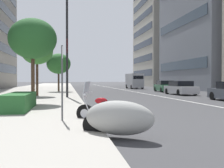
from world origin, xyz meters
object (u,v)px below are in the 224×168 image
at_px(motorcycle_mid_row, 118,118).
at_px(delivery_van_ahead, 134,81).
at_px(street_tree_near_plaza_corner, 33,39).
at_px(street_tree_mid_sidewalk, 37,51).
at_px(street_lamp_with_banners, 70,30).
at_px(street_tree_far_plaza, 59,64).
at_px(motorcycle_nearest_camera, 105,111).
at_px(parking_sign_by_curb, 62,75).
at_px(car_approaching_light, 165,87).
at_px(car_far_down_avenue, 181,88).

relative_size(motorcycle_mid_row, delivery_van_ahead, 0.40).
distance_m(street_tree_near_plaza_corner, street_tree_mid_sidewalk, 7.80).
bearing_deg(street_lamp_with_banners, street_tree_far_plaza, 6.38).
height_order(motorcycle_nearest_camera, street_tree_near_plaza_corner, street_tree_near_plaza_corner).
xyz_separation_m(motorcycle_nearest_camera, street_tree_far_plaza, (24.58, 2.37, 3.02)).
relative_size(street_lamp_with_banners, street_tree_far_plaza, 2.05).
xyz_separation_m(motorcycle_mid_row, delivery_van_ahead, (40.87, -10.20, 0.85)).
bearing_deg(delivery_van_ahead, parking_sign_by_curb, 161.27).
height_order(motorcycle_nearest_camera, parking_sign_by_curb, parking_sign_by_curb).
xyz_separation_m(delivery_van_ahead, parking_sign_by_curb, (-38.33, 11.68, 0.29)).
bearing_deg(street_tree_mid_sidewalk, street_lamp_with_banners, -131.80).
bearing_deg(street_tree_mid_sidewalk, motorcycle_nearest_camera, -165.75).
bearing_deg(parking_sign_by_curb, car_approaching_light, -26.63).
distance_m(parking_sign_by_curb, street_tree_far_plaza, 24.84).
xyz_separation_m(delivery_van_ahead, street_tree_near_plaza_corner, (-30.44, 13.58, 2.61)).
bearing_deg(street_lamp_with_banners, parking_sign_by_curb, 178.22).
bearing_deg(motorcycle_mid_row, street_tree_mid_sidewalk, -44.18).
relative_size(car_far_down_avenue, car_approaching_light, 1.09).
bearing_deg(street_lamp_with_banners, delivery_van_ahead, -24.08).
bearing_deg(street_tree_mid_sidewalk, street_tree_far_plaza, -9.76).
distance_m(motorcycle_mid_row, street_lamp_with_banners, 16.45).
distance_m(delivery_van_ahead, street_tree_near_plaza_corner, 33.44).
distance_m(delivery_van_ahead, street_tree_far_plaza, 18.62).
xyz_separation_m(car_approaching_light, delivery_van_ahead, (13.58, 0.73, 0.72)).
height_order(car_approaching_light, street_tree_mid_sidewalk, street_tree_mid_sidewalk).
relative_size(street_tree_mid_sidewalk, street_tree_far_plaza, 1.12).
height_order(car_approaching_light, street_tree_far_plaza, street_tree_far_plaza).
distance_m(motorcycle_mid_row, parking_sign_by_curb, 3.15).
bearing_deg(motorcycle_mid_row, street_tree_near_plaza_corner, -38.44).
bearing_deg(delivery_van_ahead, car_approaching_light, -178.71).
height_order(motorcycle_nearest_camera, delivery_van_ahead, delivery_van_ahead).
relative_size(motorcycle_nearest_camera, delivery_van_ahead, 0.40).
height_order(car_far_down_avenue, street_tree_near_plaza_corner, street_tree_near_plaza_corner).
xyz_separation_m(motorcycle_mid_row, car_far_down_avenue, (20.44, -10.20, 0.13)).
bearing_deg(motorcycle_nearest_camera, street_tree_near_plaza_corner, -39.82).
bearing_deg(street_tree_near_plaza_corner, car_far_down_avenue, -53.60).
bearing_deg(motorcycle_nearest_camera, motorcycle_mid_row, 116.59).
height_order(motorcycle_mid_row, parking_sign_by_curb, parking_sign_by_curb).
distance_m(motorcycle_nearest_camera, street_lamp_with_banners, 13.92).
height_order(motorcycle_mid_row, motorcycle_nearest_camera, motorcycle_nearest_camera).
bearing_deg(street_tree_far_plaza, street_lamp_with_banners, -173.62).
bearing_deg(car_approaching_light, street_tree_near_plaza_corner, 141.81).
bearing_deg(delivery_van_ahead, car_far_down_avenue, 178.20).
height_order(parking_sign_by_curb, street_lamp_with_banners, street_lamp_with_banners).
bearing_deg(street_tree_near_plaza_corner, car_approaching_light, -40.31).
relative_size(car_approaching_light, street_tree_mid_sidewalk, 0.82).
height_order(car_approaching_light, parking_sign_by_curb, parking_sign_by_curb).
relative_size(car_approaching_light, street_tree_far_plaza, 0.92).
height_order(street_tree_mid_sidewalk, street_tree_far_plaza, street_tree_mid_sidewalk).
bearing_deg(street_tree_far_plaza, parking_sign_by_curb, -177.93).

